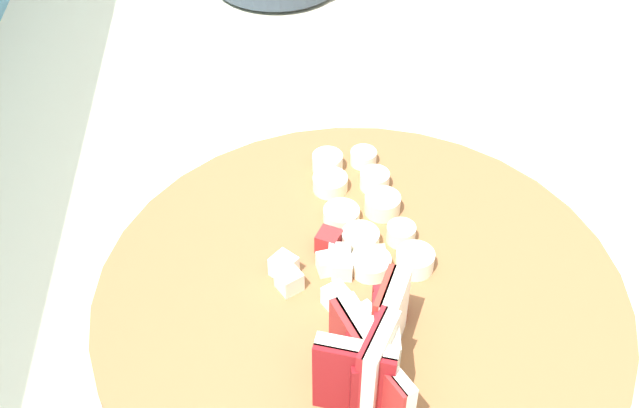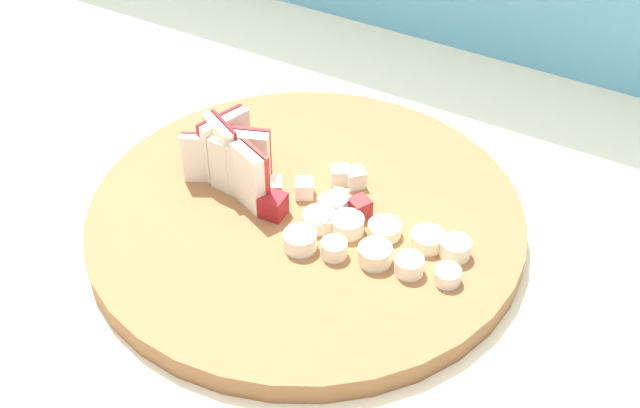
{
  "view_description": "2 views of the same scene",
  "coord_description": "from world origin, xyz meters",
  "px_view_note": "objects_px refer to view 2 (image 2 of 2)",
  "views": [
    {
      "loc": [
        -0.3,
        0.14,
        1.37
      ],
      "look_at": [
        0.1,
        0.11,
        0.99
      ],
      "focal_mm": 43.45,
      "sensor_mm": 36.0,
      "label": 1
    },
    {
      "loc": [
        0.36,
        -0.44,
        1.46
      ],
      "look_at": [
        0.08,
        0.06,
        0.97
      ],
      "focal_mm": 50.82,
      "sensor_mm": 36.0,
      "label": 2
    }
  ],
  "objects_px": {
    "apple_dice_pile": "(316,197)",
    "banana_slice_rows": "(375,242)",
    "apple_wedge_fan": "(231,158)",
    "cutting_board": "(306,221)"
  },
  "relations": [
    {
      "from": "cutting_board",
      "to": "banana_slice_rows",
      "type": "relative_size",
      "value": 2.59
    },
    {
      "from": "apple_dice_pile",
      "to": "apple_wedge_fan",
      "type": "bearing_deg",
      "value": -173.55
    },
    {
      "from": "apple_wedge_fan",
      "to": "banana_slice_rows",
      "type": "height_order",
      "value": "apple_wedge_fan"
    },
    {
      "from": "banana_slice_rows",
      "to": "apple_wedge_fan",
      "type": "bearing_deg",
      "value": 173.86
    },
    {
      "from": "cutting_board",
      "to": "banana_slice_rows",
      "type": "bearing_deg",
      "value": -9.58
    },
    {
      "from": "cutting_board",
      "to": "banana_slice_rows",
      "type": "distance_m",
      "value": 0.08
    },
    {
      "from": "cutting_board",
      "to": "apple_dice_pile",
      "type": "distance_m",
      "value": 0.02
    },
    {
      "from": "cutting_board",
      "to": "banana_slice_rows",
      "type": "height_order",
      "value": "banana_slice_rows"
    },
    {
      "from": "apple_dice_pile",
      "to": "banana_slice_rows",
      "type": "distance_m",
      "value": 0.07
    },
    {
      "from": "apple_dice_pile",
      "to": "banana_slice_rows",
      "type": "relative_size",
      "value": 0.7
    }
  ]
}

